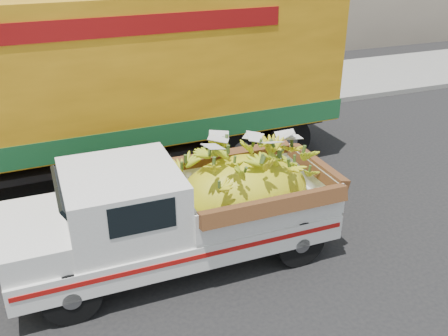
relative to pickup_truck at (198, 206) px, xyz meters
name	(u,v)px	position (x,y,z in m)	size (l,w,h in m)	color
ground	(117,258)	(-1.28, 0.43, -0.94)	(100.00, 100.00, 0.00)	black
curb	(75,135)	(-1.28, 6.09, -0.87)	(60.00, 0.25, 0.15)	gray
sidewalk	(66,110)	(-1.28, 8.19, -0.87)	(60.00, 4.00, 0.14)	gray
pickup_truck	(198,206)	(0.00, 0.00, 0.00)	(5.01, 1.86, 1.75)	black
semi_trailer	(58,84)	(-1.62, 3.64, 1.18)	(12.02, 2.80, 3.80)	black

